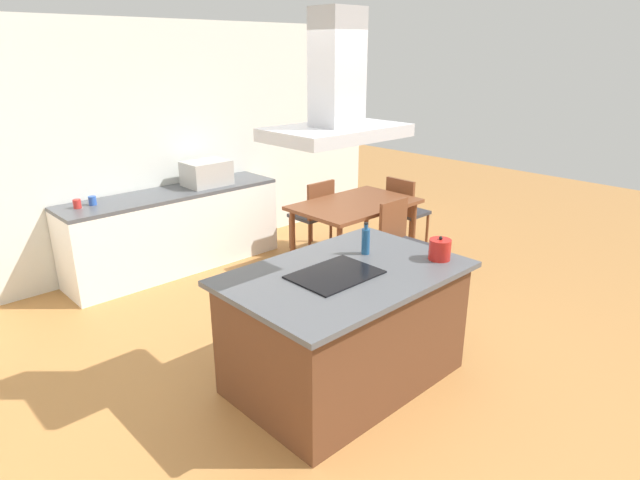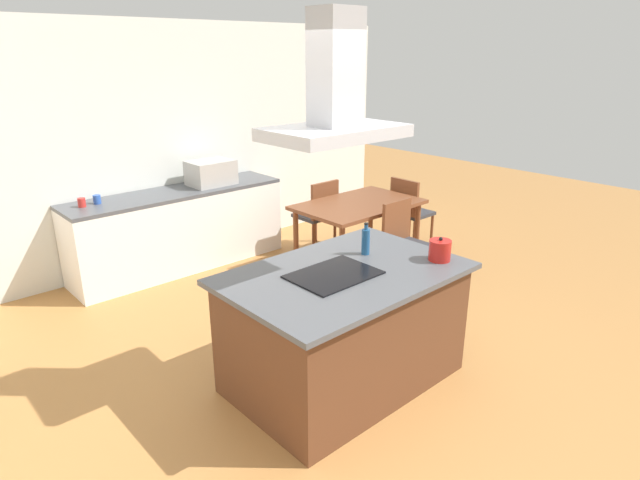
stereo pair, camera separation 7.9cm
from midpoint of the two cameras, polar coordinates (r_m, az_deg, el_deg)
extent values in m
plane|color=#AD753D|center=(5.26, -9.77, -7.65)|extent=(16.00, 16.00, 0.00)
cube|color=silver|center=(6.32, -19.53, 9.10)|extent=(7.20, 0.10, 2.70)
cube|color=#59331E|center=(4.03, 2.09, -9.48)|extent=(1.62, 1.05, 0.86)
cube|color=#4C4F54|center=(3.83, 2.18, -3.59)|extent=(1.72, 1.15, 0.04)
cube|color=black|center=(3.75, 1.00, -3.69)|extent=(0.60, 0.44, 0.01)
cylinder|color=#B21E19|center=(4.09, 12.09, -0.99)|extent=(0.16, 0.16, 0.16)
sphere|color=black|center=(4.06, 12.18, 0.20)|extent=(0.03, 0.03, 0.03)
cone|color=#B21E19|center=(4.17, 12.91, -0.54)|extent=(0.06, 0.03, 0.04)
cylinder|color=navy|center=(4.11, 4.33, -0.16)|extent=(0.06, 0.06, 0.20)
cylinder|color=navy|center=(4.07, 4.38, 1.42)|extent=(0.03, 0.03, 0.04)
cylinder|color=black|center=(4.06, 4.39, 1.77)|extent=(0.03, 0.03, 0.01)
cube|color=white|center=(6.30, -15.50, 0.82)|extent=(2.45, 0.62, 0.86)
cube|color=#4C4F54|center=(6.18, -15.87, 4.77)|extent=(2.45, 0.62, 0.04)
cube|color=#B2AFAA|center=(6.36, -12.33, 6.97)|extent=(0.50, 0.38, 0.28)
cylinder|color=red|center=(5.84, -24.79, 3.51)|extent=(0.08, 0.08, 0.09)
cylinder|color=#2D56B2|center=(5.90, -23.41, 3.87)|extent=(0.08, 0.08, 0.09)
cube|color=brown|center=(6.08, 3.37, 3.80)|extent=(1.40, 0.90, 0.04)
cylinder|color=brown|center=(5.53, 1.66, -1.91)|extent=(0.06, 0.06, 0.71)
cylinder|color=brown|center=(6.42, 9.52, 0.92)|extent=(0.06, 0.06, 0.71)
cylinder|color=brown|center=(6.04, -3.30, -0.03)|extent=(0.06, 0.06, 0.71)
cylinder|color=brown|center=(6.86, 4.63, 2.37)|extent=(0.06, 0.06, 0.71)
cube|color=#333338|center=(6.90, 9.05, 2.92)|extent=(0.42, 0.42, 0.04)
cube|color=brown|center=(6.69, 8.15, 4.58)|extent=(0.04, 0.42, 0.44)
cylinder|color=brown|center=(7.21, 8.71, 1.80)|extent=(0.04, 0.04, 0.41)
cylinder|color=brown|center=(7.00, 11.02, 1.13)|extent=(0.04, 0.04, 0.41)
cylinder|color=brown|center=(6.94, 6.87, 1.18)|extent=(0.04, 0.04, 0.41)
cylinder|color=brown|center=(6.73, 9.21, 0.46)|extent=(0.04, 0.04, 0.41)
cube|color=#333338|center=(6.68, -1.36, 2.61)|extent=(0.42, 0.42, 0.04)
cube|color=brown|center=(6.48, -0.25, 4.28)|extent=(0.42, 0.04, 0.44)
cylinder|color=brown|center=(6.77, -3.50, 0.80)|extent=(0.04, 0.04, 0.41)
cylinder|color=brown|center=(6.99, -1.24, 1.46)|extent=(0.04, 0.04, 0.41)
cylinder|color=brown|center=(6.51, -1.46, 0.06)|extent=(0.04, 0.04, 0.41)
cylinder|color=brown|center=(6.74, 0.82, 0.76)|extent=(0.04, 0.04, 0.41)
cube|color=#333338|center=(5.71, 8.78, -0.64)|extent=(0.42, 0.42, 0.04)
cube|color=brown|center=(5.74, 7.42, 2.08)|extent=(0.42, 0.04, 0.44)
cylinder|color=brown|center=(5.83, 11.15, -2.73)|extent=(0.04, 0.04, 0.41)
cylinder|color=brown|center=(5.56, 8.96, -3.72)|extent=(0.04, 0.04, 0.41)
cylinder|color=brown|center=(6.03, 8.39, -1.80)|extent=(0.04, 0.04, 0.41)
cylinder|color=brown|center=(5.77, 6.15, -2.71)|extent=(0.04, 0.04, 0.41)
cube|color=#ADADB2|center=(3.47, 1.10, 11.38)|extent=(0.90, 0.55, 0.08)
cube|color=#ADADB2|center=(3.44, 1.14, 17.82)|extent=(0.28, 0.24, 0.70)
camera|label=1|loc=(0.04, -90.55, -0.20)|focal=30.07mm
camera|label=2|loc=(0.04, 89.45, 0.20)|focal=30.07mm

